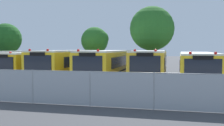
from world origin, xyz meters
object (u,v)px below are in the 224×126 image
object	(u,v)px
school_bus_1	(32,65)
tree_1	(96,40)
school_bus_5	(197,67)
tree_2	(152,28)
school_bus_3	(108,65)
school_bus_4	(150,65)
tree_0	(7,39)
school_bus_2	(70,64)

from	to	relation	value
school_bus_1	tree_1	bearing A→B (deg)	-109.90
school_bus_5	tree_1	xyz separation A→B (m)	(-11.02, 9.39, 2.41)
school_bus_1	tree_2	distance (m)	12.79
school_bus_3	school_bus_4	bearing A→B (deg)	179.12
school_bus_4	tree_0	bearing A→B (deg)	-23.98
school_bus_4	tree_0	distance (m)	20.22
school_bus_1	school_bus_3	size ratio (longest dim) A/B	0.81
school_bus_3	tree_0	bearing A→B (deg)	-28.09
school_bus_5	school_bus_2	bearing A→B (deg)	-1.11
school_bus_4	tree_0	xyz separation A→B (m)	(-18.49, 7.79, 2.53)
school_bus_1	tree_0	bearing A→B (deg)	-45.26
school_bus_1	school_bus_2	size ratio (longest dim) A/B	0.81
school_bus_4	school_bus_5	distance (m)	3.60
school_bus_1	tree_2	size ratio (longest dim) A/B	1.27
school_bus_2	school_bus_3	xyz separation A→B (m)	(3.56, -0.29, -0.01)
school_bus_3	tree_0	world-z (taller)	tree_0
school_bus_5	tree_2	distance (m)	9.11
school_bus_5	tree_1	bearing A→B (deg)	-39.39
school_bus_4	tree_1	size ratio (longest dim) A/B	1.76
school_bus_3	school_bus_5	bearing A→B (deg)	178.48
tree_1	tree_2	xyz separation A→B (m)	(6.88, -2.12, 1.20)
school_bus_3	tree_2	world-z (taller)	tree_2
school_bus_5	tree_1	size ratio (longest dim) A/B	2.08
school_bus_5	school_bus_3	bearing A→B (deg)	0.20
school_bus_4	school_bus_2	bearing A→B (deg)	-3.61
school_bus_1	tree_1	xyz separation A→B (m)	(3.13, 9.20, 2.43)
school_bus_5	tree_2	xyz separation A→B (m)	(-4.14, 7.27, 3.61)
school_bus_2	tree_2	bearing A→B (deg)	-133.52
school_bus_1	school_bus_4	distance (m)	10.55
school_bus_3	school_bus_4	world-z (taller)	school_bus_3
school_bus_2	school_bus_3	distance (m)	3.57
school_bus_2	tree_0	distance (m)	13.91
tree_1	school_bus_1	bearing A→B (deg)	-108.77
school_bus_5	tree_0	xyz separation A→B (m)	(-22.09, 7.88, 2.59)
school_bus_5	tree_0	size ratio (longest dim) A/B	1.89
school_bus_4	tree_1	world-z (taller)	tree_1
tree_1	tree_2	distance (m)	7.30
school_bus_1	tree_2	world-z (taller)	tree_2
school_bus_2	tree_2	xyz separation A→B (m)	(6.49, 6.87, 3.53)
tree_2	school_bus_2	bearing A→B (deg)	-133.38
school_bus_2	tree_1	world-z (taller)	tree_1
school_bus_3	tree_0	size ratio (longest dim) A/B	1.94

